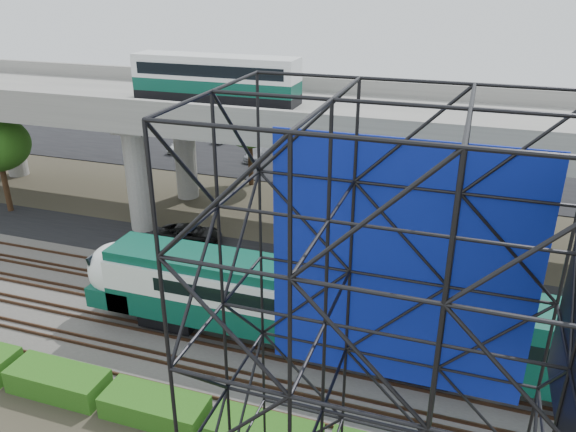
% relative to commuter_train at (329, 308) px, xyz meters
% --- Properties ---
extents(ground, '(140.00, 140.00, 0.00)m').
position_rel_commuter_train_xyz_m(ground, '(-6.99, -2.00, -2.88)').
color(ground, '#474233').
rests_on(ground, ground).
extents(ballast_bed, '(90.00, 12.00, 0.20)m').
position_rel_commuter_train_xyz_m(ballast_bed, '(-6.99, 0.00, -2.78)').
color(ballast_bed, slate).
rests_on(ballast_bed, ground).
extents(service_road, '(90.00, 5.00, 0.08)m').
position_rel_commuter_train_xyz_m(service_road, '(-6.99, 8.50, -2.84)').
color(service_road, black).
rests_on(service_road, ground).
extents(parking_lot, '(90.00, 18.00, 0.08)m').
position_rel_commuter_train_xyz_m(parking_lot, '(-6.99, 32.00, -2.84)').
color(parking_lot, black).
rests_on(parking_lot, ground).
extents(harbor_water, '(140.00, 40.00, 0.03)m').
position_rel_commuter_train_xyz_m(harbor_water, '(-6.99, 54.00, -2.87)').
color(harbor_water, '#4A617A').
rests_on(harbor_water, ground).
extents(rail_tracks, '(90.00, 9.52, 0.16)m').
position_rel_commuter_train_xyz_m(rail_tracks, '(-6.99, -0.00, -2.60)').
color(rail_tracks, '#472D1E').
rests_on(rail_tracks, ballast_bed).
extents(commuter_train, '(29.30, 3.06, 4.30)m').
position_rel_commuter_train_xyz_m(commuter_train, '(0.00, 0.00, 0.00)').
color(commuter_train, black).
rests_on(commuter_train, rail_tracks).
extents(overpass, '(80.00, 12.00, 12.40)m').
position_rel_commuter_train_xyz_m(overpass, '(-7.37, 14.00, 5.33)').
color(overpass, '#9E9B93').
rests_on(overpass, ground).
extents(scaffold_tower, '(9.36, 6.36, 15.00)m').
position_rel_commuter_train_xyz_m(scaffold_tower, '(3.85, -9.98, 4.59)').
color(scaffold_tower, black).
rests_on(scaffold_tower, ground).
extents(hedge_strip, '(34.60, 1.80, 1.20)m').
position_rel_commuter_train_xyz_m(hedge_strip, '(-5.98, -6.30, -2.32)').
color(hedge_strip, '#224E12').
rests_on(hedge_strip, ground).
extents(trees, '(40.94, 16.94, 7.69)m').
position_rel_commuter_train_xyz_m(trees, '(-11.66, 14.17, 2.69)').
color(trees, '#382314').
rests_on(trees, ground).
extents(suv, '(4.80, 2.92, 1.24)m').
position_rel_commuter_train_xyz_m(suv, '(-12.53, 9.46, -2.18)').
color(suv, black).
rests_on(suv, service_road).
extents(parked_cars, '(35.62, 9.57, 1.30)m').
position_rel_commuter_train_xyz_m(parked_cars, '(-6.59, 31.76, -2.18)').
color(parked_cars, silver).
rests_on(parked_cars, parking_lot).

